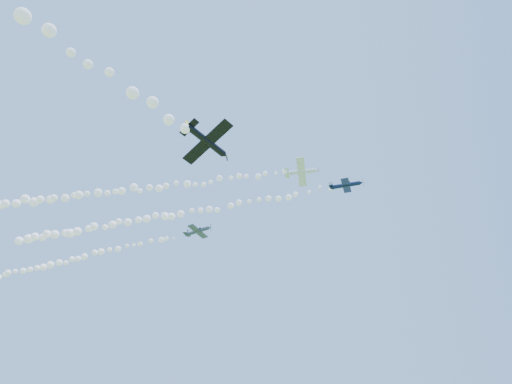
% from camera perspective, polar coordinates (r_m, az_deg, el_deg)
% --- Properties ---
extents(plane_white, '(6.90, 7.04, 2.21)m').
position_cam_1_polar(plane_white, '(83.41, 6.07, 2.70)').
color(plane_white, white).
extents(smoke_trail_white, '(70.57, 8.42, 2.91)m').
position_cam_1_polar(smoke_trail_white, '(92.03, -17.82, 0.14)').
color(smoke_trail_white, white).
extents(plane_navy, '(7.01, 7.19, 2.15)m').
position_cam_1_polar(plane_navy, '(86.59, 11.90, 0.91)').
color(plane_navy, '#0D173A').
extents(smoke_trail_navy, '(77.49, 5.71, 2.76)m').
position_cam_1_polar(smoke_trail_navy, '(96.72, -12.74, -3.26)').
color(smoke_trail_navy, white).
extents(plane_grey, '(6.44, 6.76, 1.82)m').
position_cam_1_polar(plane_grey, '(90.89, -7.76, -5.18)').
color(plane_grey, '#3B4356').
extents(smoke_trail_grey, '(70.78, 12.19, 2.95)m').
position_cam_1_polar(smoke_trail_grey, '(112.86, -24.92, -8.56)').
color(smoke_trail_grey, white).
extents(plane_black, '(7.07, 6.80, 2.85)m').
position_cam_1_polar(plane_black, '(52.82, -6.52, 6.71)').
color(plane_black, black).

